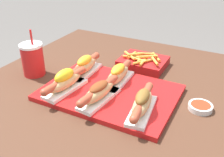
{
  "coord_description": "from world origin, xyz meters",
  "views": [
    {
      "loc": [
        0.32,
        -0.7,
        1.24
      ],
      "look_at": [
        -0.06,
        0.02,
        0.8
      ],
      "focal_mm": 42.0,
      "sensor_mm": 36.0,
      "label": 1
    }
  ],
  "objects_px": {
    "serving_tray": "(109,93)",
    "hot_dog_2": "(142,103)",
    "hot_dog_3": "(85,66)",
    "fries_basket": "(143,62)",
    "hot_dog_0": "(65,82)",
    "sauce_bowl": "(200,107)",
    "drink_cup": "(32,60)",
    "hot_dog_1": "(99,92)",
    "hot_dog_4": "(118,75)"
  },
  "relations": [
    {
      "from": "hot_dog_2",
      "to": "hot_dog_4",
      "type": "xyz_separation_m",
      "value": [
        -0.15,
        0.13,
        -0.0
      ]
    },
    {
      "from": "hot_dog_3",
      "to": "drink_cup",
      "type": "relative_size",
      "value": 1.15
    },
    {
      "from": "hot_dog_2",
      "to": "hot_dog_3",
      "type": "distance_m",
      "value": 0.33
    },
    {
      "from": "hot_dog_0",
      "to": "hot_dog_3",
      "type": "relative_size",
      "value": 1.0
    },
    {
      "from": "serving_tray",
      "to": "fries_basket",
      "type": "height_order",
      "value": "fries_basket"
    },
    {
      "from": "hot_dog_2",
      "to": "drink_cup",
      "type": "relative_size",
      "value": 1.14
    },
    {
      "from": "hot_dog_1",
      "to": "hot_dog_3",
      "type": "distance_m",
      "value": 0.2
    },
    {
      "from": "serving_tray",
      "to": "sauce_bowl",
      "type": "bearing_deg",
      "value": 11.07
    },
    {
      "from": "hot_dog_0",
      "to": "hot_dog_4",
      "type": "bearing_deg",
      "value": 43.9
    },
    {
      "from": "serving_tray",
      "to": "sauce_bowl",
      "type": "height_order",
      "value": "same"
    },
    {
      "from": "hot_dog_1",
      "to": "hot_dog_4",
      "type": "height_order",
      "value": "hot_dog_4"
    },
    {
      "from": "hot_dog_4",
      "to": "sauce_bowl",
      "type": "height_order",
      "value": "hot_dog_4"
    },
    {
      "from": "hot_dog_4",
      "to": "hot_dog_0",
      "type": "bearing_deg",
      "value": -136.1
    },
    {
      "from": "hot_dog_0",
      "to": "drink_cup",
      "type": "height_order",
      "value": "drink_cup"
    },
    {
      "from": "hot_dog_2",
      "to": "sauce_bowl",
      "type": "bearing_deg",
      "value": 38.98
    },
    {
      "from": "fries_basket",
      "to": "drink_cup",
      "type": "bearing_deg",
      "value": -142.91
    },
    {
      "from": "hot_dog_2",
      "to": "hot_dog_4",
      "type": "height_order",
      "value": "hot_dog_2"
    },
    {
      "from": "hot_dog_1",
      "to": "sauce_bowl",
      "type": "xyz_separation_m",
      "value": [
        0.31,
        0.13,
        -0.04
      ]
    },
    {
      "from": "drink_cup",
      "to": "hot_dog_0",
      "type": "bearing_deg",
      "value": -18.02
    },
    {
      "from": "hot_dog_0",
      "to": "drink_cup",
      "type": "bearing_deg",
      "value": 161.98
    },
    {
      "from": "hot_dog_0",
      "to": "hot_dog_2",
      "type": "xyz_separation_m",
      "value": [
        0.29,
        0.0,
        -0.0
      ]
    },
    {
      "from": "hot_dog_3",
      "to": "sauce_bowl",
      "type": "bearing_deg",
      "value": -1.5
    },
    {
      "from": "hot_dog_0",
      "to": "sauce_bowl",
      "type": "xyz_separation_m",
      "value": [
        0.44,
        0.13,
        -0.04
      ]
    },
    {
      "from": "hot_dog_2",
      "to": "drink_cup",
      "type": "distance_m",
      "value": 0.5
    },
    {
      "from": "hot_dog_1",
      "to": "hot_dog_2",
      "type": "xyz_separation_m",
      "value": [
        0.15,
        0.0,
        0.0
      ]
    },
    {
      "from": "serving_tray",
      "to": "hot_dog_2",
      "type": "bearing_deg",
      "value": -24.16
    },
    {
      "from": "hot_dog_0",
      "to": "hot_dog_1",
      "type": "height_order",
      "value": "hot_dog_0"
    },
    {
      "from": "hot_dog_2",
      "to": "hot_dog_3",
      "type": "relative_size",
      "value": 0.99
    },
    {
      "from": "hot_dog_2",
      "to": "hot_dog_3",
      "type": "height_order",
      "value": "same"
    },
    {
      "from": "hot_dog_3",
      "to": "drink_cup",
      "type": "bearing_deg",
      "value": -160.15
    },
    {
      "from": "serving_tray",
      "to": "hot_dog_1",
      "type": "relative_size",
      "value": 2.12
    },
    {
      "from": "hot_dog_3",
      "to": "hot_dog_1",
      "type": "bearing_deg",
      "value": -44.34
    },
    {
      "from": "hot_dog_0",
      "to": "drink_cup",
      "type": "relative_size",
      "value": 1.14
    },
    {
      "from": "hot_dog_1",
      "to": "hot_dog_2",
      "type": "distance_m",
      "value": 0.15
    },
    {
      "from": "sauce_bowl",
      "to": "fries_basket",
      "type": "bearing_deg",
      "value": 142.91
    },
    {
      "from": "hot_dog_4",
      "to": "fries_basket",
      "type": "distance_m",
      "value": 0.21
    },
    {
      "from": "hot_dog_4",
      "to": "drink_cup",
      "type": "bearing_deg",
      "value": -169.15
    },
    {
      "from": "hot_dog_4",
      "to": "sauce_bowl",
      "type": "xyz_separation_m",
      "value": [
        0.3,
        -0.01,
        -0.04
      ]
    },
    {
      "from": "hot_dog_4",
      "to": "fries_basket",
      "type": "height_order",
      "value": "hot_dog_4"
    },
    {
      "from": "hot_dog_2",
      "to": "drink_cup",
      "type": "xyz_separation_m",
      "value": [
        -0.5,
        0.07,
        0.01
      ]
    },
    {
      "from": "serving_tray",
      "to": "sauce_bowl",
      "type": "distance_m",
      "value": 0.31
    },
    {
      "from": "hot_dog_2",
      "to": "hot_dog_4",
      "type": "bearing_deg",
      "value": 138.14
    },
    {
      "from": "sauce_bowl",
      "to": "drink_cup",
      "type": "relative_size",
      "value": 0.41
    },
    {
      "from": "hot_dog_3",
      "to": "hot_dog_4",
      "type": "bearing_deg",
      "value": -2.26
    },
    {
      "from": "serving_tray",
      "to": "hot_dog_2",
      "type": "distance_m",
      "value": 0.17
    },
    {
      "from": "hot_dog_1",
      "to": "hot_dog_3",
      "type": "xyz_separation_m",
      "value": [
        -0.15,
        0.14,
        0.0
      ]
    },
    {
      "from": "hot_dog_3",
      "to": "fries_basket",
      "type": "xyz_separation_m",
      "value": [
        0.17,
        0.2,
        -0.03
      ]
    },
    {
      "from": "hot_dog_3",
      "to": "serving_tray",
      "type": "bearing_deg",
      "value": -25.96
    },
    {
      "from": "drink_cup",
      "to": "hot_dog_2",
      "type": "bearing_deg",
      "value": -7.51
    },
    {
      "from": "hot_dog_3",
      "to": "hot_dog_0",
      "type": "bearing_deg",
      "value": -86.93
    }
  ]
}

